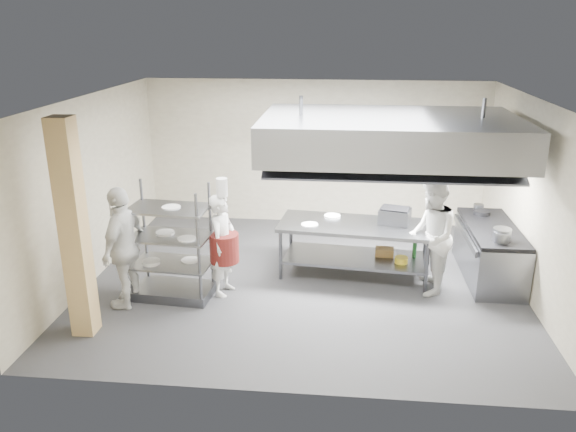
# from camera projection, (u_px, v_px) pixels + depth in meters

# --- Properties ---
(floor) EXTENTS (7.00, 7.00, 0.00)m
(floor) POSITION_uv_depth(u_px,v_px,m) (304.00, 281.00, 9.36)
(floor) COLOR #2F2F31
(floor) RESTS_ON ground
(ceiling) EXTENTS (7.00, 7.00, 0.00)m
(ceiling) POSITION_uv_depth(u_px,v_px,m) (306.00, 99.00, 8.37)
(ceiling) COLOR silver
(ceiling) RESTS_ON wall_back
(wall_back) EXTENTS (7.00, 0.00, 7.00)m
(wall_back) POSITION_uv_depth(u_px,v_px,m) (315.00, 153.00, 11.69)
(wall_back) COLOR tan
(wall_back) RESTS_ON ground
(wall_left) EXTENTS (0.00, 6.00, 6.00)m
(wall_left) POSITION_uv_depth(u_px,v_px,m) (92.00, 189.00, 9.19)
(wall_left) COLOR tan
(wall_left) RESTS_ON ground
(wall_right) EXTENTS (0.00, 6.00, 6.00)m
(wall_right) POSITION_uv_depth(u_px,v_px,m) (534.00, 202.00, 8.54)
(wall_right) COLOR tan
(wall_right) RESTS_ON ground
(column) EXTENTS (0.30, 0.30, 3.00)m
(column) POSITION_uv_depth(u_px,v_px,m) (74.00, 231.00, 7.35)
(column) COLOR tan
(column) RESTS_ON floor
(exhaust_hood) EXTENTS (4.00, 2.50, 0.60)m
(exhaust_hood) POSITION_uv_depth(u_px,v_px,m) (389.00, 135.00, 8.83)
(exhaust_hood) COLOR gray
(exhaust_hood) RESTS_ON ceiling
(hood_strip_a) EXTENTS (1.60, 0.12, 0.04)m
(hood_strip_a) POSITION_uv_depth(u_px,v_px,m) (332.00, 154.00, 9.02)
(hood_strip_a) COLOR white
(hood_strip_a) RESTS_ON exhaust_hood
(hood_strip_b) EXTENTS (1.60, 0.12, 0.04)m
(hood_strip_b) POSITION_uv_depth(u_px,v_px,m) (446.00, 157.00, 8.85)
(hood_strip_b) COLOR white
(hood_strip_b) RESTS_ON exhaust_hood
(wall_shelf) EXTENTS (1.50, 0.28, 0.04)m
(wall_shelf) POSITION_uv_depth(u_px,v_px,m) (403.00, 157.00, 11.37)
(wall_shelf) COLOR gray
(wall_shelf) RESTS_ON wall_back
(island) EXTENTS (2.62, 1.30, 0.91)m
(island) POSITION_uv_depth(u_px,v_px,m) (354.00, 249.00, 9.48)
(island) COLOR gray
(island) RESTS_ON floor
(island_worktop) EXTENTS (2.62, 1.30, 0.06)m
(island_worktop) POSITION_uv_depth(u_px,v_px,m) (355.00, 226.00, 9.34)
(island_worktop) COLOR gray
(island_worktop) RESTS_ON island
(island_undershelf) EXTENTS (2.40, 1.17, 0.04)m
(island_undershelf) POSITION_uv_depth(u_px,v_px,m) (354.00, 258.00, 9.53)
(island_undershelf) COLOR slate
(island_undershelf) RESTS_ON island
(pass_rack) EXTENTS (1.25, 0.79, 1.80)m
(pass_rack) POSITION_uv_depth(u_px,v_px,m) (171.00, 242.00, 8.58)
(pass_rack) COLOR slate
(pass_rack) RESTS_ON floor
(cooking_range) EXTENTS (0.80, 2.00, 0.84)m
(cooking_range) POSITION_uv_depth(u_px,v_px,m) (489.00, 253.00, 9.40)
(cooking_range) COLOR slate
(cooking_range) RESTS_ON floor
(range_top) EXTENTS (0.78, 1.96, 0.06)m
(range_top) POSITION_uv_depth(u_px,v_px,m) (492.00, 228.00, 9.26)
(range_top) COLOR black
(range_top) RESTS_ON cooking_range
(chef_head) EXTENTS (0.51, 0.66, 1.62)m
(chef_head) POSITION_uv_depth(u_px,v_px,m) (223.00, 245.00, 8.70)
(chef_head) COLOR silver
(chef_head) RESTS_ON floor
(chef_line) EXTENTS (0.76, 0.95, 1.87)m
(chef_line) POSITION_uv_depth(u_px,v_px,m) (431.00, 237.00, 8.72)
(chef_line) COLOR silver
(chef_line) RESTS_ON floor
(chef_plating) EXTENTS (0.60, 1.15, 1.87)m
(chef_plating) POSITION_uv_depth(u_px,v_px,m) (124.00, 247.00, 8.30)
(chef_plating) COLOR silver
(chef_plating) RESTS_ON floor
(griddle) EXTENTS (0.58, 0.50, 0.24)m
(griddle) POSITION_uv_depth(u_px,v_px,m) (395.00, 216.00, 9.33)
(griddle) COLOR slate
(griddle) RESTS_ON island_worktop
(wicker_basket) EXTENTS (0.32, 0.23, 0.13)m
(wicker_basket) POSITION_uv_depth(u_px,v_px,m) (384.00, 252.00, 9.55)
(wicker_basket) COLOR olive
(wicker_basket) RESTS_ON island_undershelf
(stockpot) EXTENTS (0.28, 0.28, 0.19)m
(stockpot) POSITION_uv_depth(u_px,v_px,m) (502.00, 234.00, 8.63)
(stockpot) COLOR gray
(stockpot) RESTS_ON range_top
(plate_stack) EXTENTS (0.28, 0.28, 0.05)m
(plate_stack) POSITION_uv_depth(u_px,v_px,m) (172.00, 262.00, 8.68)
(plate_stack) COLOR white
(plate_stack) RESTS_ON pass_rack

